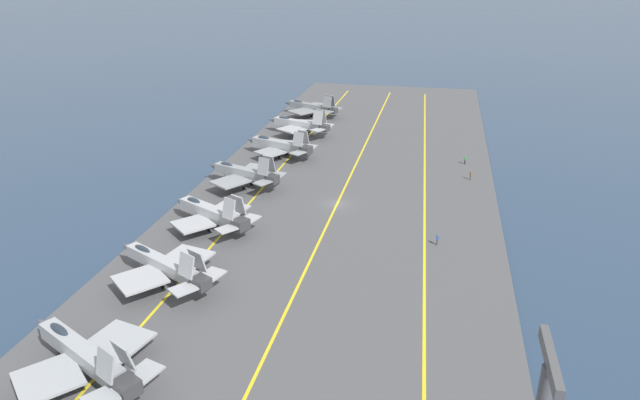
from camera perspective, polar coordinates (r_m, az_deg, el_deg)
ground_plane at (r=94.57m, az=1.72°, el=-0.61°), size 2000.00×2000.00×0.00m
carrier_deck at (r=94.49m, az=1.72°, el=-0.50°), size 198.42×52.05×0.40m
deck_stripe_foul_line at (r=93.15m, az=10.41°, el=-1.11°), size 178.44×7.86×0.01m
deck_stripe_centerline at (r=94.41m, az=1.72°, el=-0.39°), size 178.58×0.36×0.01m
deck_stripe_edge_line at (r=97.77m, az=-6.56°, el=0.30°), size 178.56×2.95×0.01m
parked_jet_nearest at (r=60.69m, az=-22.59°, el=-14.07°), size 13.53×17.00×6.01m
parked_jet_second at (r=73.13m, az=-15.34°, el=-6.27°), size 13.24×16.51×6.16m
parked_jet_third at (r=86.87m, az=-10.89°, el=-1.25°), size 12.76×15.57×6.24m
parked_jet_fourth at (r=101.63m, az=-7.65°, el=2.72°), size 13.52×15.29×6.47m
parked_jet_fifth at (r=117.42m, az=-4.13°, el=5.49°), size 11.92×15.83×6.11m
parked_jet_sixth at (r=132.13m, az=-2.09°, el=7.61°), size 11.96×16.37×6.57m
parked_jet_seventh at (r=149.39m, az=-0.89°, el=9.30°), size 13.98×16.58×6.02m
crew_blue_vest at (r=82.17m, az=11.66°, el=-3.82°), size 0.42×0.32×1.76m
crew_brown_vest at (r=108.14m, az=14.84°, el=2.47°), size 0.46×0.44×1.84m
crew_green_vest at (r=116.45m, az=14.31°, el=3.95°), size 0.36×0.44×1.76m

